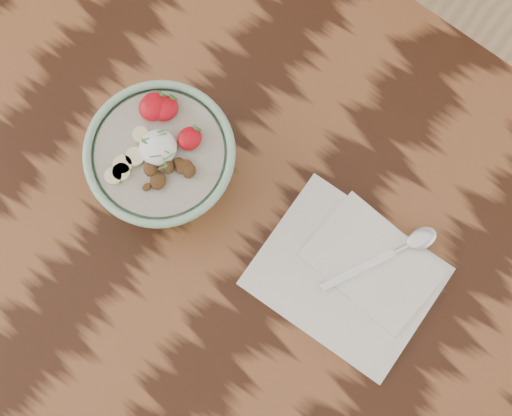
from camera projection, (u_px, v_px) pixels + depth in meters
The scene contains 4 objects.
table at pixel (171, 197), 110.52cm from camera, with size 160.00×90.00×75.00cm.
breakfast_bowl at pixel (163, 161), 95.17cm from camera, with size 19.70×19.70×12.89cm.
napkin at pixel (352, 273), 98.26cm from camera, with size 24.35×20.09×1.45cm.
spoon at pixel (406, 246), 97.76cm from camera, with size 9.76×16.83×0.93cm.
Camera 1 is at (24.66, -10.60, 173.74)cm, focal length 50.00 mm.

